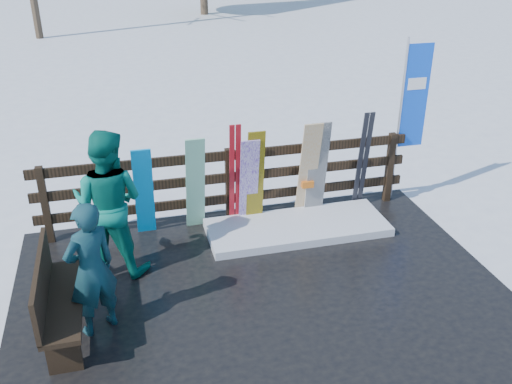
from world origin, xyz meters
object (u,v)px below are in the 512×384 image
object	(u,v)px
snowboard_4	(317,170)
person_back	(109,203)
person_front	(91,269)
bench	(55,296)
snowboard_1	(195,184)
snowboard_0	(144,192)
snowboard_2	(255,178)
snowboard_3	(249,182)
snowboard_5	(308,170)
rental_flag	(411,103)

from	to	relation	value
snowboard_4	person_back	bearing A→B (deg)	-166.86
person_front	person_back	distance (m)	1.23
bench	snowboard_1	xyz separation A→B (m)	(1.83, 1.91, 0.24)
snowboard_4	snowboard_0	bearing A→B (deg)	180.00
snowboard_2	snowboard_3	bearing A→B (deg)	-180.00
person_back	snowboard_3	bearing A→B (deg)	-136.05
snowboard_5	person_front	bearing A→B (deg)	-148.52
snowboard_4	person_front	size ratio (longest dim) A/B	0.99
bench	person_back	world-z (taller)	person_back
snowboard_4	person_front	distance (m)	3.76
snowboard_3	person_front	bearing A→B (deg)	-139.16
snowboard_3	snowboard_4	bearing A→B (deg)	0.00
snowboard_5	rental_flag	size ratio (longest dim) A/B	0.61
snowboard_5	rental_flag	bearing A→B (deg)	8.95
bench	snowboard_4	xyz separation A→B (m)	(3.65, 1.91, 0.26)
snowboard_4	rental_flag	xyz separation A→B (m)	(1.57, 0.27, 0.83)
snowboard_2	rental_flag	bearing A→B (deg)	6.10
rental_flag	person_back	bearing A→B (deg)	-168.02
snowboard_1	person_front	bearing A→B (deg)	-126.72
rental_flag	snowboard_5	bearing A→B (deg)	-171.05
snowboard_2	rental_flag	distance (m)	2.68
snowboard_0	snowboard_2	size ratio (longest dim) A/B	0.97
snowboard_4	rental_flag	world-z (taller)	rental_flag
bench	person_front	world-z (taller)	person_front
snowboard_2	snowboard_5	bearing A→B (deg)	-0.00
snowboard_1	person_front	distance (m)	2.37
bench	rental_flag	size ratio (longest dim) A/B	0.58
snowboard_3	rental_flag	bearing A→B (deg)	5.88
snowboard_1	snowboard_3	distance (m)	0.78
bench	snowboard_5	size ratio (longest dim) A/B	0.94
bench	snowboard_4	bearing A→B (deg)	27.58
rental_flag	snowboard_2	bearing A→B (deg)	-173.90
snowboard_1	rental_flag	size ratio (longest dim) A/B	0.59
snowboard_0	snowboard_1	size ratio (longest dim) A/B	0.95
snowboard_4	person_back	size ratio (longest dim) A/B	0.81
snowboard_1	snowboard_2	distance (m)	0.88
person_back	rental_flag	bearing A→B (deg)	-143.72
snowboard_4	person_front	bearing A→B (deg)	-149.63
rental_flag	bench	bearing A→B (deg)	-157.38
snowboard_0	person_back	world-z (taller)	person_back
snowboard_2	snowboard_4	distance (m)	0.95
snowboard_2	person_back	distance (m)	2.20
snowboard_0	snowboard_3	bearing A→B (deg)	-0.00
snowboard_2	snowboard_3	size ratio (longest dim) A/B	1.08
snowboard_3	snowboard_5	size ratio (longest dim) A/B	0.88
snowboard_1	bench	bearing A→B (deg)	-133.74
snowboard_0	snowboard_1	xyz separation A→B (m)	(0.72, 0.00, 0.04)
snowboard_0	person_front	bearing A→B (deg)	-110.10
person_back	bench	bearing A→B (deg)	86.51
bench	snowboard_4	distance (m)	4.13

